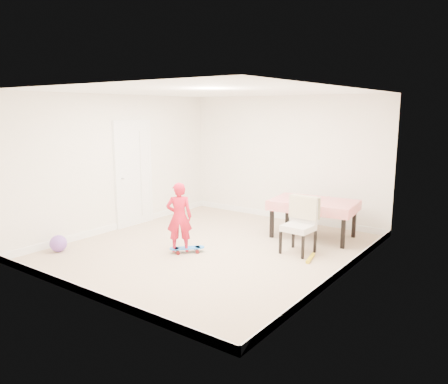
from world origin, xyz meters
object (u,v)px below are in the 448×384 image
Objects in this scene: skateboard at (187,250)px; child at (179,219)px; dining_chair at (298,226)px; dining_table at (313,219)px; balloon at (58,243)px.

skateboard is 0.54m from child.
dining_chair is at bearing -12.08° from skateboard.
dining_chair is at bearing -85.41° from dining_table.
child reaches higher than balloon.
skateboard is 2.13m from balloon.
dining_chair reaches higher than balloon.
skateboard is at bearing 34.86° from balloon.
dining_table is 1.61× the size of dining_chair.
dining_chair is 1.93m from child.
balloon is (-1.75, -1.22, 0.10)m from skateboard.
child is at bearing -129.47° from dining_table.
balloon is at bearing -142.08° from dining_chair.
dining_chair is 1.86m from skateboard.
dining_chair is 3.31× the size of balloon.
skateboard is at bearing -141.92° from dining_chair.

